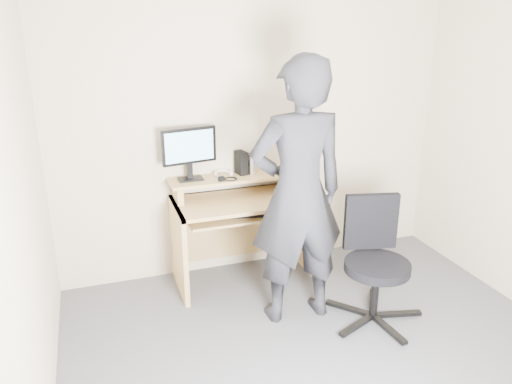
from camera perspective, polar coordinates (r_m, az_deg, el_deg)
ground at (r=3.45m, az=10.08°, el=-20.35°), size 3.50×3.50×0.00m
back_wall at (r=4.37m, az=0.05°, el=6.97°), size 3.50×0.02×2.50m
desk at (r=4.32m, az=-1.52°, el=-2.97°), size 1.20×0.60×0.91m
monitor at (r=4.10m, az=-7.63°, el=4.87°), size 0.46×0.13×0.44m
external_drive at (r=4.27m, az=-1.71°, el=3.37°), size 0.09×0.14×0.20m
travel_mug at (r=4.27m, az=-0.42°, el=3.10°), size 0.07×0.07×0.16m
smartphone at (r=4.32m, az=2.64°, el=2.21°), size 0.07×0.13×0.01m
charger at (r=4.12m, az=-3.98°, el=1.51°), size 0.05×0.05×0.03m
headphones at (r=4.27m, az=-3.77°, el=2.04°), size 0.20×0.20×0.06m
keyboard at (r=4.11m, az=-1.29°, el=-2.36°), size 0.49×0.27×0.03m
mouse at (r=4.15m, az=2.43°, el=-0.62°), size 0.11×0.09×0.04m
office_chair at (r=3.85m, az=13.40°, el=-7.16°), size 0.73×0.71×0.92m
person at (r=3.59m, az=4.79°, el=-0.27°), size 0.73×0.48×1.98m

